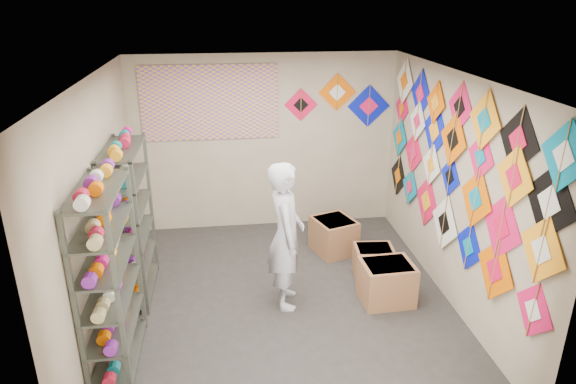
{
  "coord_description": "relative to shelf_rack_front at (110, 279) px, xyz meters",
  "views": [
    {
      "loc": [
        -0.64,
        -5.31,
        3.52
      ],
      "look_at": [
        0.1,
        0.3,
        1.3
      ],
      "focal_mm": 32.0,
      "sensor_mm": 36.0,
      "label": 1
    }
  ],
  "objects": [
    {
      "name": "back_wall_kites",
      "position": [
        2.96,
        3.09,
        1.02
      ],
      "size": [
        1.64,
        0.02,
        0.84
      ],
      "color": "#DF0E3E",
      "rests_on": "room_walls"
    },
    {
      "name": "shelf_rack_front",
      "position": [
        0.0,
        0.0,
        0.0
      ],
      "size": [
        0.4,
        1.1,
        1.9
      ],
      "primitive_type": "cube",
      "color": "#4C5147",
      "rests_on": "ground"
    },
    {
      "name": "room_walls",
      "position": [
        1.78,
        0.85,
        0.69
      ],
      "size": [
        4.5,
        4.5,
        4.5
      ],
      "color": "tan",
      "rests_on": "ground"
    },
    {
      "name": "shopkeeper",
      "position": [
        1.81,
        0.82,
        -0.06
      ],
      "size": [
        0.69,
        0.49,
        1.78
      ],
      "primitive_type": "imported",
      "rotation": [
        0.0,
        0.0,
        1.52
      ],
      "color": "silver",
      "rests_on": "ground"
    },
    {
      "name": "kite_wall_display",
      "position": [
        3.76,
        0.82,
        0.7
      ],
      "size": [
        0.06,
        4.26,
        2.11
      ],
      "color": "#E11351",
      "rests_on": "room_walls"
    },
    {
      "name": "poster",
      "position": [
        0.98,
        3.08,
        1.05
      ],
      "size": [
        2.0,
        0.01,
        1.1
      ],
      "primitive_type": "cube",
      "color": "#80499F",
      "rests_on": "room_walls"
    },
    {
      "name": "shelf_rack_back",
      "position": [
        0.0,
        1.3,
        0.0
      ],
      "size": [
        0.4,
        1.1,
        1.9
      ],
      "primitive_type": "cube",
      "color": "#4C5147",
      "rests_on": "ground"
    },
    {
      "name": "ground",
      "position": [
        1.78,
        0.85,
        -0.95
      ],
      "size": [
        4.5,
        4.5,
        0.0
      ],
      "primitive_type": "plane",
      "color": "#2A2825"
    },
    {
      "name": "carton_b",
      "position": [
        3.03,
        1.29,
        -0.75
      ],
      "size": [
        0.53,
        0.45,
        0.41
      ],
      "primitive_type": "cube",
      "rotation": [
        0.0,
        0.0,
        -0.09
      ],
      "color": "brown",
      "rests_on": "ground"
    },
    {
      "name": "carton_c",
      "position": [
        2.66,
        2.02,
        -0.7
      ],
      "size": [
        0.68,
        0.71,
        0.5
      ],
      "primitive_type": "cube",
      "rotation": [
        0.0,
        0.0,
        0.33
      ],
      "color": "brown",
      "rests_on": "ground"
    },
    {
      "name": "string_spools",
      "position": [
        -0.0,
        0.65,
        0.1
      ],
      "size": [
        0.12,
        2.36,
        0.12
      ],
      "color": "#E41281",
      "rests_on": "ground"
    },
    {
      "name": "carton_a",
      "position": [
        3.02,
        0.69,
        -0.7
      ],
      "size": [
        0.63,
        0.53,
        0.51
      ],
      "primitive_type": "cube",
      "rotation": [
        0.0,
        0.0,
        0.04
      ],
      "color": "brown",
      "rests_on": "ground"
    }
  ]
}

